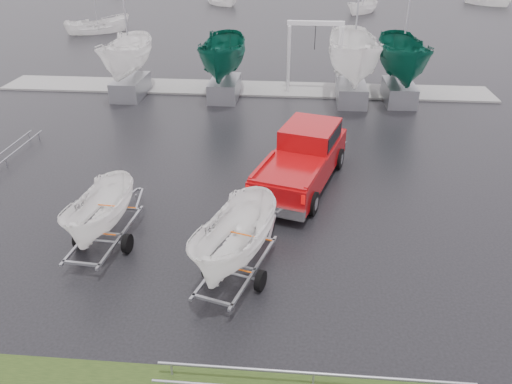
% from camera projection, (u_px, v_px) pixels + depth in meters
% --- Properties ---
extents(ground_plane, '(120.00, 120.00, 0.00)m').
position_uv_depth(ground_plane, '(207.00, 186.00, 19.56)').
color(ground_plane, black).
rests_on(ground_plane, ground).
extents(dock, '(30.00, 3.00, 0.12)m').
position_uv_depth(dock, '(243.00, 88.00, 30.93)').
color(dock, gray).
rests_on(dock, ground).
extents(pickup_truck, '(3.84, 6.68, 2.11)m').
position_uv_depth(pickup_truck, '(304.00, 156.00, 19.43)').
color(pickup_truck, '#94080B').
rests_on(pickup_truck, ground).
extents(trailer_hitched, '(2.14, 3.79, 4.86)m').
position_uv_depth(trailer_hitched, '(235.00, 199.00, 13.22)').
color(trailer_hitched, gray).
rests_on(trailer_hitched, ground).
extents(trailer_parked, '(1.82, 3.68, 4.29)m').
position_uv_depth(trailer_parked, '(96.00, 180.00, 14.83)').
color(trailer_parked, gray).
rests_on(trailer_parked, ground).
extents(boat_hoist, '(3.30, 2.18, 4.12)m').
position_uv_depth(boat_hoist, '(315.00, 47.00, 29.36)').
color(boat_hoist, silver).
rests_on(boat_hoist, ground).
extents(keelboat_0, '(2.33, 3.20, 10.50)m').
position_uv_depth(keelboat_0, '(124.00, 32.00, 27.93)').
color(keelboat_0, gray).
rests_on(keelboat_0, ground).
extents(keelboat_1, '(2.45, 3.20, 7.60)m').
position_uv_depth(keelboat_1, '(223.00, 30.00, 27.59)').
color(keelboat_1, gray).
rests_on(keelboat_1, ground).
extents(keelboat_2, '(2.79, 3.20, 10.97)m').
position_uv_depth(keelboat_2, '(358.00, 22.00, 26.60)').
color(keelboat_2, gray).
rests_on(keelboat_2, ground).
extents(keelboat_3, '(2.55, 3.20, 10.72)m').
position_uv_depth(keelboat_3, '(408.00, 29.00, 26.83)').
color(keelboat_3, gray).
rests_on(keelboat_3, ground).
extents(mast_rack_0, '(0.56, 6.50, 0.06)m').
position_uv_depth(mast_rack_0, '(0.00, 159.00, 20.95)').
color(mast_rack_0, gray).
rests_on(mast_rack_0, ground).
extents(mast_rack_2, '(7.00, 0.56, 0.06)m').
position_uv_depth(mast_rack_2, '(314.00, 382.00, 10.76)').
color(mast_rack_2, gray).
rests_on(mast_rack_2, ground).
extents(moored_boat_0, '(3.18, 3.17, 11.02)m').
position_uv_depth(moored_boat_0, '(99.00, 33.00, 46.84)').
color(moored_boat_0, white).
rests_on(moored_boat_0, ground).
extents(moored_boat_1, '(3.47, 3.48, 11.24)m').
position_uv_depth(moored_boat_1, '(220.00, 4.00, 62.95)').
color(moored_boat_1, white).
rests_on(moored_boat_1, ground).
extents(moored_boat_2, '(3.03, 3.05, 10.90)m').
position_uv_depth(moored_boat_2, '(362.00, 13.00, 57.04)').
color(moored_boat_2, white).
rests_on(moored_boat_2, ground).
extents(moored_boat_3, '(3.45, 3.45, 11.20)m').
position_uv_depth(moored_boat_3, '(486.00, 5.00, 62.63)').
color(moored_boat_3, white).
rests_on(moored_boat_3, ground).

